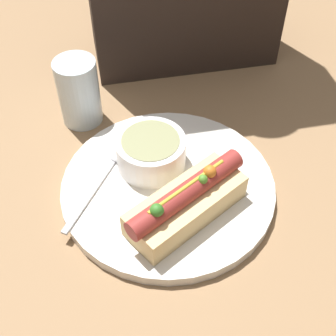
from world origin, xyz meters
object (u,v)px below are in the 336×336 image
Objects in this scene: hot_dog at (186,202)px; spoon at (113,164)px; soup_bowl at (151,151)px; drinking_glass at (79,92)px.

hot_dog reaches higher than spoon.
soup_bowl is 0.06m from spoon.
hot_dog is 1.08× the size of spoon.
spoon is (-0.05, 0.01, -0.02)m from soup_bowl.
hot_dog is 1.75× the size of soup_bowl.
spoon is (-0.08, 0.10, -0.02)m from hot_dog.
drinking_glass is at bearing 123.37° from soup_bowl.
soup_bowl reaches higher than spoon.
drinking_glass is (-0.03, 0.13, 0.03)m from spoon.
soup_bowl is at bearing 75.57° from hot_dog.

